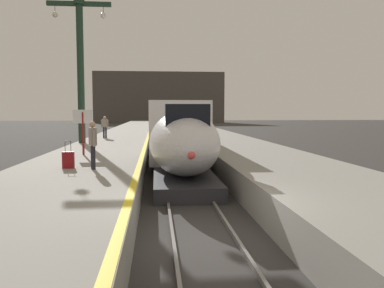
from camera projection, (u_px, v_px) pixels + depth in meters
name	position (u px, v px, depth m)	size (l,w,h in m)	color
ground_plane	(205.00, 242.00, 9.44)	(260.00, 260.00, 0.00)	#33302D
platform_left	(121.00, 142.00, 33.59)	(4.80, 110.00, 1.05)	gray
platform_right	(216.00, 141.00, 34.33)	(4.80, 110.00, 1.05)	gray
platform_left_safety_stripe	(148.00, 136.00, 33.75)	(0.20, 107.80, 0.01)	yellow
rail_main_left	(160.00, 144.00, 36.66)	(0.08, 110.00, 0.12)	slate
rail_main_right	(176.00, 144.00, 36.79)	(0.08, 110.00, 0.12)	slate
highspeed_train_main	(167.00, 123.00, 40.21)	(2.92, 56.63, 3.60)	silver
station_column_mid	(80.00, 58.00, 25.46)	(4.00, 0.68, 9.07)	#1E3828
passenger_near_edge	(93.00, 141.00, 14.00)	(0.34, 0.54, 1.69)	#23232D
passenger_mid_platform	(105.00, 125.00, 30.42)	(0.56, 0.28, 1.69)	#23232D
rolling_suitcase	(68.00, 160.00, 14.31)	(0.40, 0.22, 0.98)	maroon
departure_info_board	(83.00, 123.00, 18.66)	(0.90, 0.10, 2.12)	maroon
terminus_back_wall	(159.00, 97.00, 110.10)	(36.00, 2.00, 14.00)	#4C4742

